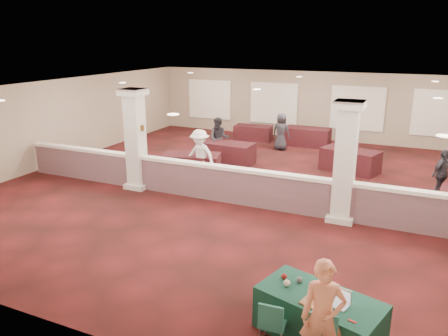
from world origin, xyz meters
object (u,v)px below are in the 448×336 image
at_px(woman, 323,317).
at_px(attendee_b, 200,155).
at_px(conf_chair_main, 322,331).
at_px(attendee_a, 219,139).
at_px(conf_chair_side, 272,321).
at_px(attendee_c, 442,174).
at_px(far_table_back_center, 307,137).
at_px(attendee_d, 281,132).
at_px(far_table_back_right, 350,160).
at_px(far_table_front_center, 228,153).
at_px(near_table, 319,316).
at_px(far_table_back_left, 253,133).
at_px(far_table_front_left, 191,165).

bearing_deg(woman, attendee_b, 113.02).
relative_size(conf_chair_main, attendee_a, 0.55).
xyz_separation_m(conf_chair_side, attendee_c, (2.55, 8.56, 0.27)).
distance_m(far_table_back_center, attendee_d, 1.57).
bearing_deg(far_table_back_center, conf_chair_main, -75.35).
distance_m(far_table_back_center, attendee_c, 7.31).
height_order(far_table_back_right, attendee_c, attendee_c).
height_order(conf_chair_side, far_table_back_center, conf_chair_side).
bearing_deg(attendee_d, conf_chair_side, 113.38).
bearing_deg(far_table_front_center, attendee_b, -90.00).
relative_size(conf_chair_main, woman, 0.53).
bearing_deg(attendee_a, near_table, -74.61).
height_order(far_table_back_center, attendee_a, attendee_a).
bearing_deg(far_table_back_left, conf_chair_main, -65.60).
xyz_separation_m(conf_chair_main, attendee_a, (-6.23, 9.84, 0.29)).
distance_m(near_table, far_table_front_center, 10.43).
bearing_deg(conf_chair_side, far_table_front_left, 122.87).
height_order(far_table_back_center, attendee_c, attendee_c).
bearing_deg(woman, far_table_back_center, 89.35).
bearing_deg(conf_chair_side, attendee_a, 115.71).
bearing_deg(attendee_b, far_table_front_left, 157.91).
bearing_deg(conf_chair_main, far_table_front_left, 123.44).
bearing_deg(conf_chair_main, near_table, 99.20).
bearing_deg(far_table_back_right, attendee_d, 147.82).
height_order(attendee_a, attendee_c, attendee_a).
bearing_deg(far_table_back_center, far_table_front_center, -117.06).
height_order(woman, attendee_a, woman).
height_order(conf_chair_side, far_table_front_center, conf_chair_side).
bearing_deg(far_table_front_center, attendee_d, 66.46).
relative_size(far_table_front_left, far_table_back_right, 0.98).
distance_m(near_table, attendee_a, 11.07).
bearing_deg(attendee_c, far_table_front_left, 132.33).
bearing_deg(far_table_back_left, woman, -65.73).
xyz_separation_m(far_table_front_left, attendee_d, (1.75, 4.94, 0.40)).
relative_size(conf_chair_main, attendee_d, 0.58).
height_order(conf_chair_main, far_table_back_right, conf_chair_main).
relative_size(far_table_front_left, attendee_d, 1.23).
xyz_separation_m(near_table, conf_chair_main, (0.16, -0.59, 0.17)).
xyz_separation_m(far_table_back_left, attendee_c, (7.94, -5.00, 0.40)).
relative_size(woman, attendee_b, 0.98).
relative_size(near_table, attendee_b, 1.10).
distance_m(far_table_back_center, far_table_back_right, 4.07).
bearing_deg(far_table_back_right, far_table_back_left, 146.58).
distance_m(far_table_front_center, attendee_d, 3.16).
bearing_deg(far_table_front_center, far_table_front_left, -103.62).
bearing_deg(conf_chair_main, attendee_d, 103.28).
distance_m(far_table_back_right, attendee_c, 3.41).
distance_m(far_table_front_left, attendee_c, 8.03).
distance_m(conf_chair_main, far_table_back_left, 14.92).
distance_m(conf_chair_side, far_table_back_left, 14.59).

